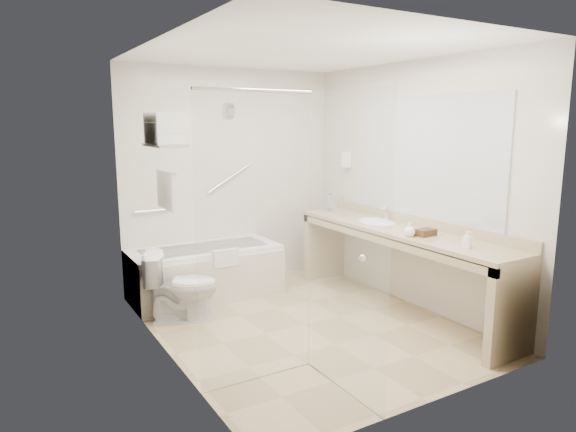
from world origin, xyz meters
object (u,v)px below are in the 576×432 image
bathtub (205,272)px  vanity_counter (399,249)px  amenity_basket (425,232)px  water_bottle_left (343,206)px  toilet (182,287)px

bathtub → vanity_counter: (1.52, -1.39, 0.36)m
bathtub → amenity_basket: bearing=-49.5°
water_bottle_left → vanity_counter: bearing=-91.9°
amenity_basket → water_bottle_left: bearing=87.6°
vanity_counter → amenity_basket: bearing=-93.7°
vanity_counter → amenity_basket: size_ratio=14.45×
bathtub → vanity_counter: size_ratio=0.59×
bathtub → toilet: 0.71m
bathtub → toilet: size_ratio=2.33×
vanity_counter → water_bottle_left: water_bottle_left is taller
bathtub → amenity_basket: (1.50, -1.76, 0.61)m
toilet → water_bottle_left: 2.10m
vanity_counter → water_bottle_left: (0.03, 1.00, 0.30)m
toilet → water_bottle_left: water_bottle_left is taller
amenity_basket → vanity_counter: bearing=86.3°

